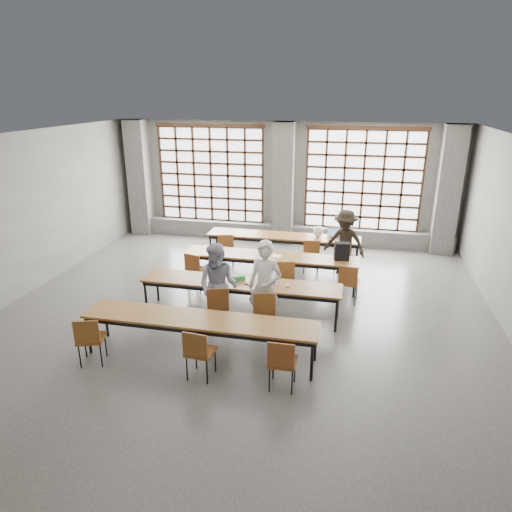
{
  "coord_description": "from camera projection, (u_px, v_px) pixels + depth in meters",
  "views": [
    {
      "loc": [
        2.02,
        -7.77,
        4.31
      ],
      "look_at": [
        0.24,
        0.4,
        1.26
      ],
      "focal_mm": 32.0,
      "sensor_mm": 36.0,
      "label": 1
    }
  ],
  "objects": [
    {
      "name": "chair_mid_right",
      "position": [
        348.0,
        280.0,
        9.64
      ],
      "size": [
        0.46,
        0.47,
        0.88
      ],
      "color": "brown",
      "rests_on": "floor"
    },
    {
      "name": "wall_front",
      "position": [
        54.0,
        458.0,
        3.37
      ],
      "size": [
        10.0,
        0.0,
        10.0
      ],
      "primitive_type": "plane",
      "rotation": [
        -1.57,
        0.0,
        0.0
      ],
      "color": "#5E5E5C",
      "rests_on": "floor"
    },
    {
      "name": "phone",
      "position": [
        248.0,
        284.0,
        8.91
      ],
      "size": [
        0.14,
        0.1,
        0.01
      ],
      "primitive_type": "cube",
      "rotation": [
        0.0,
        0.0,
        -0.34
      ],
      "color": "black",
      "rests_on": "desk_row_c"
    },
    {
      "name": "chair_near_left",
      "position": [
        89.0,
        336.0,
        7.42
      ],
      "size": [
        0.53,
        0.53,
        0.88
      ],
      "color": "brown",
      "rests_on": "floor"
    },
    {
      "name": "desk_row_d",
      "position": [
        200.0,
        322.0,
        7.62
      ],
      "size": [
        4.0,
        0.7,
        0.73
      ],
      "color": "brown",
      "rests_on": "floor"
    },
    {
      "name": "paper_sheet_a",
      "position": [
        246.0,
        253.0,
        10.67
      ],
      "size": [
        0.31,
        0.23,
        0.0
      ],
      "primitive_type": "cube",
      "rotation": [
        0.0,
        0.0,
        -0.07
      ],
      "color": "white",
      "rests_on": "desk_row_b"
    },
    {
      "name": "chair_front_right",
      "position": [
        264.0,
        308.0,
        8.41
      ],
      "size": [
        0.49,
        0.49,
        0.88
      ],
      "color": "brown",
      "rests_on": "floor"
    },
    {
      "name": "student_male",
      "position": [
        265.0,
        287.0,
        8.41
      ],
      "size": [
        0.71,
        0.53,
        1.78
      ],
      "primitive_type": "imported",
      "rotation": [
        0.0,
        0.0,
        -0.16
      ],
      "color": "silver",
      "rests_on": "floor"
    },
    {
      "name": "floor",
      "position": [
        240.0,
        322.0,
        9.01
      ],
      "size": [
        11.0,
        11.0,
        0.0
      ],
      "primitive_type": "plane",
      "color": "#494A47",
      "rests_on": "ground"
    },
    {
      "name": "chair_mid_centre",
      "position": [
        285.0,
        275.0,
        9.91
      ],
      "size": [
        0.53,
        0.53,
        0.88
      ],
      "color": "brown",
      "rests_on": "floor"
    },
    {
      "name": "sill_ledge",
      "position": [
        283.0,
        233.0,
        13.8
      ],
      "size": [
        9.8,
        0.35,
        0.5
      ],
      "primitive_type": "cube",
      "color": "#51514F",
      "rests_on": "floor"
    },
    {
      "name": "window_right",
      "position": [
        363.0,
        181.0,
        12.89
      ],
      "size": [
        3.32,
        0.12,
        3.0
      ],
      "color": "white",
      "rests_on": "wall_back"
    },
    {
      "name": "student_back",
      "position": [
        345.0,
        242.0,
        11.15
      ],
      "size": [
        1.19,
        0.92,
        1.62
      ],
      "primitive_type": "imported",
      "rotation": [
        0.0,
        0.0,
        -0.35
      ],
      "color": "black",
      "rests_on": "floor"
    },
    {
      "name": "column_left",
      "position": [
        140.0,
        178.0,
        14.11
      ],
      "size": [
        0.6,
        0.55,
        3.5
      ],
      "primitive_type": "cube",
      "color": "#51514F",
      "rests_on": "floor"
    },
    {
      "name": "plastic_bag",
      "position": [
        318.0,
        232.0,
        11.77
      ],
      "size": [
        0.31,
        0.27,
        0.29
      ],
      "primitive_type": "ellipsoid",
      "rotation": [
        0.0,
        0.0,
        -0.29
      ],
      "color": "white",
      "rests_on": "desk_row_a"
    },
    {
      "name": "laptop_back",
      "position": [
        335.0,
        235.0,
        11.77
      ],
      "size": [
        0.44,
        0.41,
        0.26
      ],
      "color": "#BBBBC1",
      "rests_on": "desk_row_a"
    },
    {
      "name": "ceiling",
      "position": [
        237.0,
        140.0,
        7.82
      ],
      "size": [
        11.0,
        11.0,
        0.0
      ],
      "primitive_type": "plane",
      "rotation": [
        3.14,
        0.0,
        0.0
      ],
      "color": "silver",
      "rests_on": "floor"
    },
    {
      "name": "window_left",
      "position": [
        211.0,
        175.0,
        13.79
      ],
      "size": [
        3.32,
        0.12,
        3.0
      ],
      "color": "white",
      "rests_on": "wall_back"
    },
    {
      "name": "chair_mid_left",
      "position": [
        195.0,
        267.0,
        10.32
      ],
      "size": [
        0.51,
        0.51,
        0.88
      ],
      "color": "maroon",
      "rests_on": "floor"
    },
    {
      "name": "column_mid",
      "position": [
        283.0,
        184.0,
        13.21
      ],
      "size": [
        0.6,
        0.55,
        3.5
      ],
      "primitive_type": "cube",
      "color": "#51514F",
      "rests_on": "floor"
    },
    {
      "name": "wall_back",
      "position": [
        285.0,
        182.0,
        13.47
      ],
      "size": [
        10.0,
        0.0,
        10.0
      ],
      "primitive_type": "plane",
      "rotation": [
        1.57,
        0.0,
        0.0
      ],
      "color": "#5E5E5C",
      "rests_on": "floor"
    },
    {
      "name": "wall_left",
      "position": [
        5.0,
        222.0,
        9.42
      ],
      "size": [
        0.0,
        11.0,
        11.0
      ],
      "primitive_type": "plane",
      "rotation": [
        1.57,
        0.0,
        1.57
      ],
      "color": "#5E5E5C",
      "rests_on": "floor"
    },
    {
      "name": "green_box",
      "position": [
        239.0,
        278.0,
        9.11
      ],
      "size": [
        0.26,
        0.19,
        0.09
      ],
      "primitive_type": "cube",
      "rotation": [
        0.0,
        0.0,
        0.43
      ],
      "color": "#2B8639",
      "rests_on": "desk_row_c"
    },
    {
      "name": "chair_front_left",
      "position": [
        218.0,
        303.0,
        8.59
      ],
      "size": [
        0.52,
        0.52,
        0.88
      ],
      "color": "brown",
      "rests_on": "floor"
    },
    {
      "name": "paper_sheet_c",
      "position": [
        275.0,
        256.0,
        10.49
      ],
      "size": [
        0.33,
        0.27,
        0.0
      ],
      "primitive_type": "cube",
      "rotation": [
        0.0,
        0.0,
        -0.2
      ],
      "color": "white",
      "rests_on": "desk_row_b"
    },
    {
      "name": "laptop_front",
      "position": [
        268.0,
        279.0,
        9.01
      ],
      "size": [
        0.42,
        0.38,
        0.26
      ],
      "color": "#B3B3B8",
      "rests_on": "desk_row_c"
    },
    {
      "name": "mouse",
      "position": [
        288.0,
        286.0,
        8.82
      ],
      "size": [
        0.11,
        0.08,
        0.04
      ],
      "primitive_type": "ellipsoid",
      "rotation": [
        0.0,
        0.0,
        -0.19
      ],
      "color": "white",
      "rests_on": "desk_row_c"
    },
    {
      "name": "red_pouch",
      "position": [
        91.0,
        336.0,
        7.51
      ],
      "size": [
        0.21,
        0.12,
        0.06
      ],
      "primitive_type": "cube",
      "rotation": [
        0.0,
        0.0,
        -0.19
      ],
      "color": "#A31416",
      "rests_on": "chair_near_left"
    },
    {
      "name": "desk_row_c",
      "position": [
        240.0,
        285.0,
        9.06
      ],
      "size": [
        4.0,
        0.7,
        0.73
      ],
      "color": "brown",
      "rests_on": "floor"
    },
    {
      "name": "column_right",
      "position": [
        448.0,
        191.0,
        12.31
      ],
      "size": [
        0.6,
        0.55,
        3.5
      ],
      "primitive_type": "cube",
      "color": "#51514F",
      "rests_on": "floor"
    },
    {
      "name": "chair_near_right",
      "position": [
        282.0,
        360.0,
        6.78
      ],
      "size": [
        0.43,
        0.43,
        0.88
      ],
      "color": "brown",
      "rests_on": "floor"
    },
    {
      "name": "backpack",
      "position": [
        342.0,
        251.0,
        10.16
      ],
      "size": [
        0.35,
        0.26,
        0.4
      ],
      "primitive_type": "cube",
      "rotation": [
        0.0,
        0.0,
        0.19
      ],
      "color": "black",
      "rests_on": "desk_row_b"
    },
    {
      "name": "desk_row_a",
      "position": [
        283.0,
        238.0,
        11.98
      ],
      "size": [
        4.0,
        0.7,
        0.73
      ],
      "color": "brown",
      "rests_on": "floor"
    },
    {
      "name": "chair_back_right",
      "position": [
        343.0,
        254.0,
        11.13
      ],
      "size": [
        0.5,
        0.51,
        0.88
      ],
      "color": "brown",
      "rests_on": "floor"
    },
    {
      "name": "chair_near_mid",
      "position": [
        198.0,
        349.0,
        7.05
      ],
      "size": [
        0.46,
        0.46,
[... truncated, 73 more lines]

